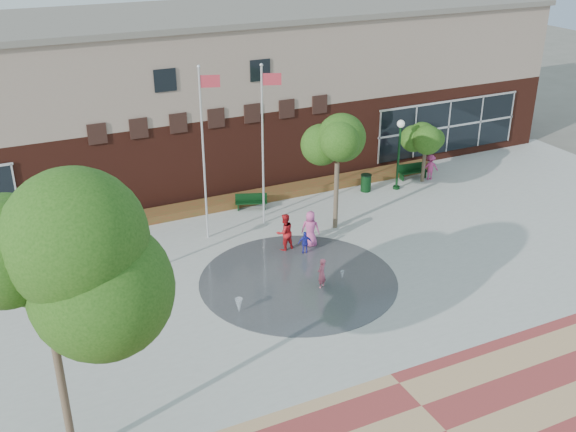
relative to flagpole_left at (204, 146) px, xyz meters
name	(u,v)px	position (x,y,z in m)	size (l,w,h in m)	color
ground	(333,316)	(2.02, -8.52, -4.60)	(120.00, 120.00, 0.00)	#666056
plaza_concrete	(288,270)	(2.02, -4.52, -4.59)	(46.00, 18.00, 0.01)	#A8A8A0
paver_band	(446,431)	(2.02, -15.52, -4.59)	(46.00, 6.00, 0.01)	#9A3533
splash_pad	(298,280)	(2.02, -5.52, -4.59)	(8.40, 8.40, 0.01)	#383A3D
library_building	(186,94)	(2.02, 8.95, 0.05)	(44.40, 10.40, 9.20)	#502016
flower_bed	(226,206)	(2.02, 3.08, -4.60)	(26.00, 1.20, 0.40)	#A7271C
flagpole_left	(204,146)	(0.00, 0.00, 0.00)	(0.93, 0.37, 8.26)	silver
flagpole_right	(264,138)	(3.06, 0.28, -0.13)	(0.93, 0.42, 7.99)	silver
lamp_left	(83,241)	(-6.12, -2.78, -2.19)	(0.41, 0.41, 3.87)	black
lamp_right	(399,147)	(11.51, 1.16, -2.11)	(0.42, 0.42, 4.00)	black
bench_left	(91,235)	(-5.14, 2.04, -4.28)	(2.04, 1.00, 0.99)	black
bench_mid	(251,205)	(3.11, 2.12, -4.33)	(1.71, 1.04, 0.83)	black
bench_right	(413,174)	(13.26, 2.08, -4.31)	(1.80, 0.65, 0.89)	black
trash_can	(366,183)	(9.79, 1.63, -4.09)	(0.60, 0.60, 0.99)	black
tree_big_left	(43,275)	(-8.28, -11.76, 1.46)	(5.30, 5.30, 8.47)	#4C3E2F
tree_mid	(338,150)	(5.98, -1.68, -0.56)	(3.29, 3.29, 5.55)	#4C3E2F
tree_small_right	(426,136)	(13.49, 1.44, -1.83)	(2.22, 2.22, 3.80)	#4C3E2F
water_jet_a	(239,313)	(-1.17, -6.76, -4.60)	(0.31, 0.31, 0.60)	white
water_jet_b	(342,280)	(3.73, -6.28, -4.60)	(0.17, 0.17, 0.39)	white
child_splash	(322,273)	(2.64, -6.45, -3.93)	(0.49, 0.32, 1.34)	#CA546C
adult_red	(285,232)	(2.72, -2.72, -3.71)	(0.87, 0.68, 1.78)	red
adult_pink	(310,229)	(3.96, -2.89, -3.73)	(0.85, 0.55, 1.75)	#CC4D8F
child_blue	(305,243)	(3.39, -3.49, -4.05)	(0.65, 0.27, 1.10)	#272CAB
person_bench	(430,167)	(14.05, 1.55, -3.84)	(0.98, 0.56, 1.52)	#CA3A7F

